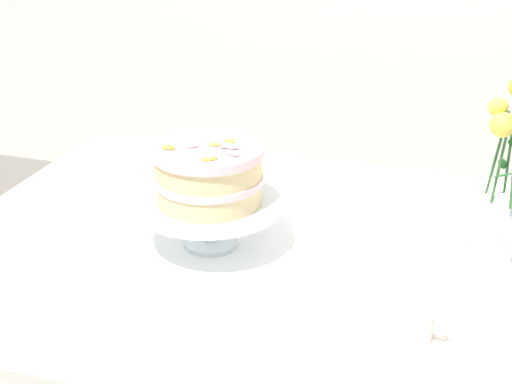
# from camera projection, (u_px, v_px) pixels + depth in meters

# --- Properties ---
(dining_table) EXTENTS (1.40, 1.00, 0.74)m
(dining_table) POSITION_uv_depth(u_px,v_px,m) (281.00, 293.00, 1.46)
(dining_table) COLOR white
(dining_table) RESTS_ON ground
(linen_napkin) EXTENTS (0.37, 0.37, 0.00)m
(linen_napkin) POSITION_uv_depth(u_px,v_px,m) (211.00, 245.00, 1.46)
(linen_napkin) COLOR white
(linen_napkin) RESTS_ON dining_table
(cake_stand) EXTENTS (0.29, 0.29, 0.10)m
(cake_stand) POSITION_uv_depth(u_px,v_px,m) (210.00, 209.00, 1.42)
(cake_stand) COLOR silver
(cake_stand) RESTS_ON linen_napkin
(layer_cake) EXTENTS (0.22, 0.22, 0.12)m
(layer_cake) POSITION_uv_depth(u_px,v_px,m) (209.00, 173.00, 1.39)
(layer_cake) COLOR beige
(layer_cake) RESTS_ON cake_stand
(flower_vase) EXTENTS (0.11, 0.12, 0.36)m
(flower_vase) POSITION_uv_depth(u_px,v_px,m) (504.00, 187.00, 1.35)
(flower_vase) COLOR silver
(flower_vase) RESTS_ON dining_table
(teacup) EXTENTS (0.13, 0.13, 0.06)m
(teacup) POSITION_uv_depth(u_px,v_px,m) (411.00, 328.00, 1.15)
(teacup) COLOR silver
(teacup) RESTS_ON dining_table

